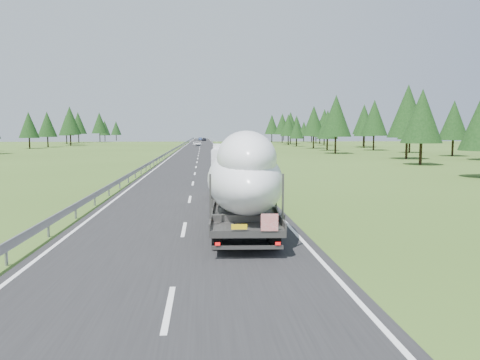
{
  "coord_description": "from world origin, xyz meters",
  "views": [
    {
      "loc": [
        0.84,
        -10.74,
        4.15
      ],
      "look_at": [
        2.6,
        11.52,
        1.86
      ],
      "focal_mm": 35.0,
      "sensor_mm": 36.0,
      "label": 1
    }
  ],
  "objects": [
    {
      "name": "ground",
      "position": [
        0.0,
        0.0,
        0.0
      ],
      "size": [
        400.0,
        400.0,
        0.0
      ],
      "primitive_type": "plane",
      "color": "#35521B",
      "rests_on": "ground"
    },
    {
      "name": "road_surface",
      "position": [
        0.0,
        100.0,
        0.01
      ],
      "size": [
        10.0,
        400.0,
        0.02
      ],
      "primitive_type": "cube",
      "color": "black",
      "rests_on": "ground"
    },
    {
      "name": "guardrail",
      "position": [
        -5.3,
        99.94,
        0.6
      ],
      "size": [
        0.1,
        400.0,
        0.76
      ],
      "color": "slate",
      "rests_on": "ground"
    },
    {
      "name": "marker_posts",
      "position": [
        6.5,
        155.0,
        0.54
      ],
      "size": [
        0.13,
        350.08,
        1.0
      ],
      "color": "silver",
      "rests_on": "ground"
    },
    {
      "name": "highway_sign",
      "position": [
        7.2,
        80.0,
        1.81
      ],
      "size": [
        0.08,
        0.9,
        2.6
      ],
      "color": "slate",
      "rests_on": "ground"
    },
    {
      "name": "tree_line_right",
      "position": [
        38.32,
        90.56,
        7.01
      ],
      "size": [
        27.99,
        260.3,
        12.26
      ],
      "color": "black",
      "rests_on": "ground"
    },
    {
      "name": "tree_line_left",
      "position": [
        -44.04,
        99.65,
        7.04
      ],
      "size": [
        15.16,
        259.4,
        12.55
      ],
      "color": "black",
      "rests_on": "ground"
    },
    {
      "name": "boat_truck",
      "position": [
        2.6,
        11.62,
        2.18
      ],
      "size": [
        3.28,
        18.31,
        4.21
      ],
      "color": "silver",
      "rests_on": "ground"
    },
    {
      "name": "distant_van",
      "position": [
        -0.96,
        133.18,
        0.7
      ],
      "size": [
        2.62,
        5.19,
        1.41
      ],
      "primitive_type": "imported",
      "rotation": [
        0.0,
        0.0,
        0.06
      ],
      "color": "white",
      "rests_on": "ground"
    },
    {
      "name": "distant_car_dark",
      "position": [
        1.42,
        213.25,
        0.8
      ],
      "size": [
        2.11,
        4.8,
        1.61
      ],
      "primitive_type": "imported",
      "rotation": [
        0.0,
        0.0,
        -0.04
      ],
      "color": "black",
      "rests_on": "ground"
    },
    {
      "name": "distant_car_blue",
      "position": [
        -0.55,
        228.23,
        0.74
      ],
      "size": [
        1.96,
        4.63,
        1.49
      ],
      "primitive_type": "imported",
      "rotation": [
        0.0,
        0.0,
        0.09
      ],
      "color": "navy",
      "rests_on": "ground"
    }
  ]
}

